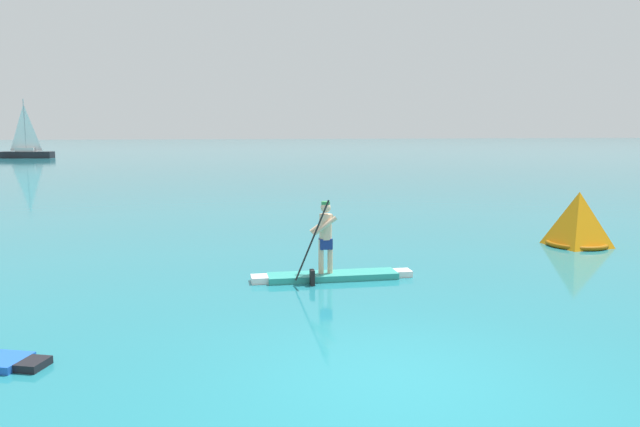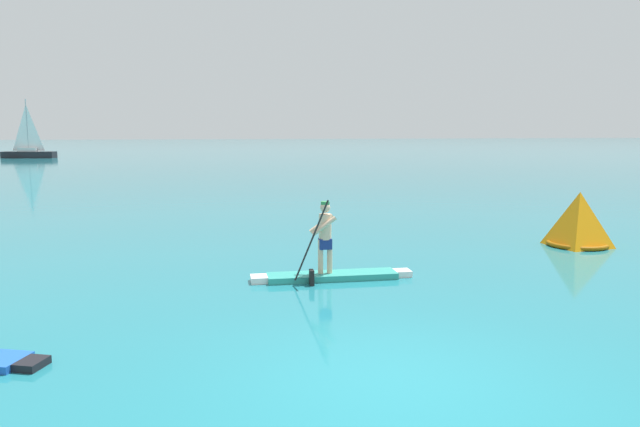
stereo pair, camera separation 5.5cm
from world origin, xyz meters
name	(u,v)px [view 2 (the right image)]	position (x,y,z in m)	size (l,w,h in m)	color
ground	(393,380)	(0.00, 0.00, 0.00)	(440.00, 440.00, 0.00)	#1E727F
paddleboarder_mid_center	(329,265)	(0.49, 5.07, 0.30)	(3.42, 0.86, 1.73)	teal
race_marker_buoy	(579,222)	(7.91, 7.02, 0.66)	(1.90, 1.90, 1.47)	orange
sailboat_left_horizon	(29,150)	(-19.06, 67.44, 0.87)	(6.03, 2.74, 6.68)	black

